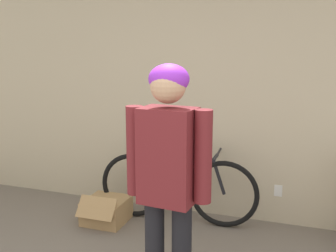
# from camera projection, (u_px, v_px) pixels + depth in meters

# --- Properties ---
(wall_back) EXTENTS (8.00, 0.07, 2.60)m
(wall_back) POSITION_uv_depth(u_px,v_px,m) (228.00, 96.00, 4.03)
(wall_back) COLOR beige
(wall_back) RESTS_ON ground_plane
(person) EXTENTS (0.56, 0.27, 1.69)m
(person) POSITION_uv_depth(u_px,v_px,m) (168.00, 168.00, 2.48)
(person) COLOR black
(person) RESTS_ON ground_plane
(bicycle) EXTENTS (1.67, 0.46, 0.77)m
(bicycle) POSITION_uv_depth(u_px,v_px,m) (177.00, 188.00, 4.05)
(bicycle) COLOR black
(bicycle) RESTS_ON ground_plane
(cardboard_box) EXTENTS (0.42, 0.50, 0.33)m
(cardboard_box) POSITION_uv_depth(u_px,v_px,m) (106.00, 210.00, 4.09)
(cardboard_box) COLOR tan
(cardboard_box) RESTS_ON ground_plane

